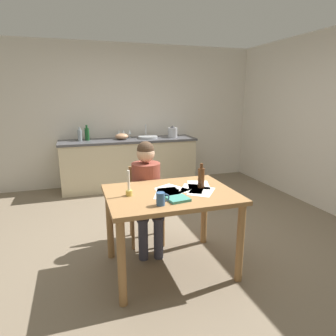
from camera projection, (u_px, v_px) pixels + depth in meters
name	position (u px, v px, depth m)	size (l,w,h in m)	color
ground_plane	(165.00, 242.00, 3.50)	(5.20, 5.20, 0.04)	#7A6B56
wall_back	(124.00, 116.00, 5.58)	(5.20, 0.12, 2.60)	silver
kitchen_counter	(129.00, 163.00, 5.45)	(2.46, 0.64, 0.90)	beige
dining_table	(171.00, 204.00, 2.78)	(1.19, 0.89, 0.80)	#9E7042
chair_at_table	(146.00, 200.00, 3.43)	(0.45, 0.45, 0.87)	#9E7042
person_seated	(147.00, 188.00, 3.25)	(0.37, 0.62, 1.19)	brown
coffee_mug	(161.00, 199.00, 2.41)	(0.11, 0.07, 0.11)	#33598C
candlestick	(129.00, 189.00, 2.64)	(0.06, 0.06, 0.24)	gold
book_magazine	(178.00, 199.00, 2.53)	(0.18, 0.16, 0.02)	teal
paper_letter	(198.00, 185.00, 2.97)	(0.21, 0.30, 0.00)	white
paper_bill	(172.00, 189.00, 2.84)	(0.21, 0.30, 0.00)	white
paper_envelope	(192.00, 189.00, 2.85)	(0.21, 0.30, 0.00)	white
paper_receipt	(167.00, 194.00, 2.69)	(0.21, 0.30, 0.00)	white
paper_notice	(169.00, 192.00, 2.74)	(0.21, 0.30, 0.00)	white
paper_flyer	(201.00, 191.00, 2.77)	(0.21, 0.30, 0.00)	white
wine_bottle_on_table	(201.00, 178.00, 2.86)	(0.06, 0.06, 0.24)	#593319
sink_unit	(148.00, 137.00, 5.45)	(0.36, 0.36, 0.24)	#B2B7BC
bottle_oil	(80.00, 135.00, 5.11)	(0.08, 0.08, 0.24)	#8C999E
bottle_vinegar	(87.00, 134.00, 5.18)	(0.08, 0.08, 0.27)	#194C23
mixing_bowl	(122.00, 136.00, 5.31)	(0.24, 0.24, 0.11)	tan
stovetop_kettle	(173.00, 132.00, 5.57)	(0.18, 0.18, 0.22)	#B7BABF
wine_glass_near_sink	(130.00, 132.00, 5.47)	(0.07, 0.07, 0.15)	silver
wine_glass_by_kettle	(124.00, 132.00, 5.43)	(0.07, 0.07, 0.15)	silver
wine_glass_back_left	(119.00, 133.00, 5.41)	(0.07, 0.07, 0.15)	silver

